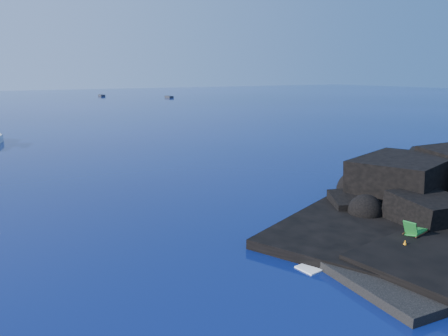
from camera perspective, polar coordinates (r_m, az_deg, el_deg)
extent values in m
plane|color=#030E33|center=(16.29, 17.45, -16.11)|extent=(400.00, 400.00, 0.00)
cube|color=black|center=(19.88, 25.13, -11.39)|extent=(9.08, 6.86, 0.70)
cube|color=white|center=(17.91, 24.30, -12.64)|extent=(2.04, 1.73, 0.05)
cone|color=orange|center=(19.87, 22.54, -9.32)|extent=(0.34, 0.34, 0.48)
cube|color=#27282D|center=(149.97, -15.69, 9.01)|extent=(1.55, 4.37, 0.57)
cube|color=#26272B|center=(137.40, -7.19, 9.10)|extent=(1.57, 4.37, 0.57)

